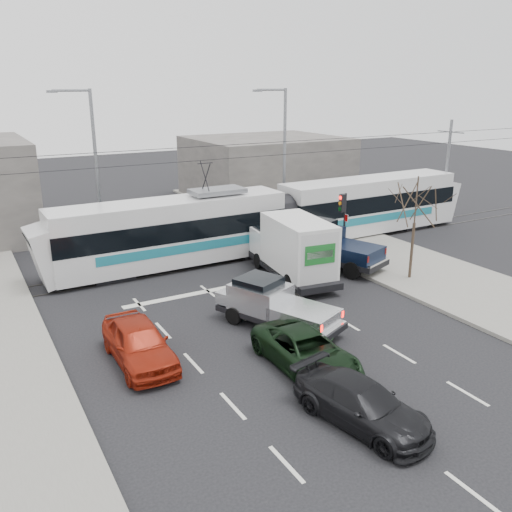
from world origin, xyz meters
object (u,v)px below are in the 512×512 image
red_car (139,342)px  dark_car (361,404)px  traffic_signal (343,212)px  box_truck (293,249)px  navy_pickup (327,244)px  green_car (306,351)px  street_lamp_far (93,160)px  tram (280,217)px  bare_tree (416,205)px  street_lamp_near (282,152)px  silver_pickup (272,304)px

red_car → dark_car: (4.36, -6.54, -0.12)m
traffic_signal → box_truck: bearing=-165.3°
navy_pickup → green_car: bearing=-150.4°
street_lamp_far → tram: size_ratio=0.35×
dark_car → bare_tree: bearing=27.6°
street_lamp_near → street_lamp_far: same height
bare_tree → box_truck: 6.17m
green_car → box_truck: bearing=60.7°
bare_tree → street_lamp_far: size_ratio=0.56×
silver_pickup → navy_pickup: (6.40, 5.04, 0.23)m
silver_pickup → dark_car: (-1.19, -6.85, -0.31)m
street_lamp_far → box_truck: bearing=-56.7°
bare_tree → traffic_signal: size_ratio=1.39×
tram → navy_pickup: 4.10m
silver_pickup → box_truck: size_ratio=0.84×
street_lamp_near → red_car: (-13.89, -13.01, -4.36)m
box_truck → traffic_signal: bearing=21.8°
tram → navy_pickup: (0.44, -4.02, -0.72)m
box_truck → green_car: size_ratio=1.41×
box_truck → green_car: box_truck is taller
traffic_signal → box_truck: (-3.77, -0.99, -1.19)m
street_lamp_far → box_truck: 13.04m
traffic_signal → dark_car: (-8.68, -12.04, -2.11)m
box_truck → red_car: box_truck is taller
navy_pickup → green_car: size_ratio=1.29×
red_car → tram: bearing=39.6°
street_lamp_far → green_car: street_lamp_far is taller
dark_car → silver_pickup: bearing=68.4°
bare_tree → tram: (-2.66, 7.87, -1.91)m
traffic_signal → street_lamp_near: (0.84, 7.50, 2.37)m
tram → navy_pickup: bearing=-84.5°
navy_pickup → red_car: size_ratio=1.35×
traffic_signal → bare_tree: bearing=-74.2°
green_car → street_lamp_near: bearing=61.6°
tram → red_car: tram is taller
street_lamp_far → green_car: (2.40, -18.18, -4.47)m
street_lamp_far → dark_car: 22.10m
street_lamp_near → green_car: street_lamp_near is taller
silver_pickup → green_car: (-0.76, -3.48, -0.30)m
street_lamp_far → navy_pickup: street_lamp_far is taller
street_lamp_far → box_truck: size_ratio=1.38×
navy_pickup → street_lamp_far: bearing=114.3°
box_truck → green_car: (-4.49, -7.69, -0.91)m
street_lamp_near → box_truck: street_lamp_near is taller
silver_pickup → dark_car: size_ratio=1.26×
traffic_signal → dark_car: size_ratio=0.83×
bare_tree → tram: 8.52m
silver_pickup → red_car: 5.56m
green_car → dark_car: 3.40m
silver_pickup → street_lamp_near: bearing=33.3°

